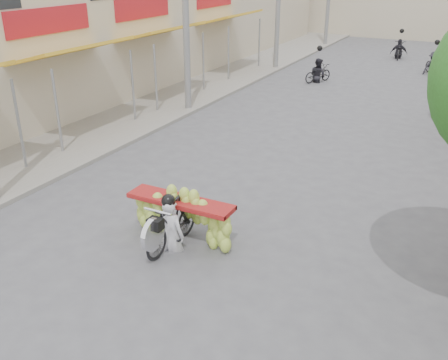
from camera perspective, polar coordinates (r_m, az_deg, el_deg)
ground at (r=8.02m, az=-15.90°, el=-19.16°), size 120.00×120.00×0.00m
sidewalk_left at (r=22.80m, az=-3.63°, el=10.42°), size 4.00×60.00×0.12m
shophouse_row_left at (r=24.46m, az=-15.72°, el=17.54°), size 9.77×40.00×6.00m
utility_pole_mid at (r=18.83m, az=-4.45°, el=19.78°), size 0.60×0.24×8.00m
banana_motorbike at (r=10.05m, az=-5.63°, el=-3.95°), size 2.28×1.87×2.02m
bg_motorbike_a at (r=24.50m, az=10.74°, el=12.70°), size 1.18×1.57×1.95m
bg_motorbike_b at (r=27.96m, az=22.96°, el=12.85°), size 1.24×1.52×1.95m
bg_motorbike_c at (r=31.83m, az=19.46°, el=14.35°), size 1.02×1.72×1.95m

